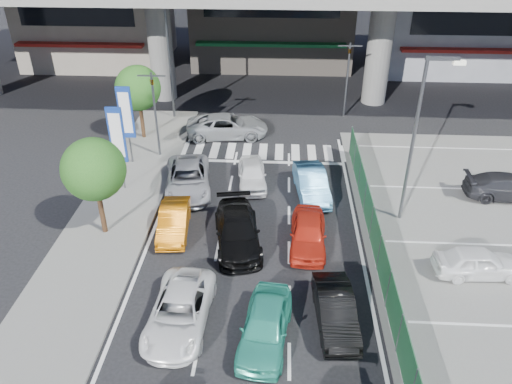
# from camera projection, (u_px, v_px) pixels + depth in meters

# --- Properties ---
(ground) EXTENTS (120.00, 120.00, 0.00)m
(ground) POSITION_uv_depth(u_px,v_px,m) (249.00, 298.00, 19.64)
(ground) COLOR black
(ground) RESTS_ON ground
(sidewalk_left) EXTENTS (4.00, 30.00, 0.12)m
(sidewalk_left) POSITION_uv_depth(u_px,v_px,m) (106.00, 232.00, 23.37)
(sidewalk_left) COLOR slate
(sidewalk_left) RESTS_ON ground
(fence_run) EXTENTS (0.16, 22.00, 1.80)m
(fence_run) POSITION_uv_depth(u_px,v_px,m) (383.00, 269.00, 19.78)
(fence_run) COLOR #1C522E
(fence_run) RESTS_ON ground
(traffic_light_left) EXTENTS (1.60, 1.24, 5.20)m
(traffic_light_left) POSITION_uv_depth(u_px,v_px,m) (153.00, 94.00, 28.18)
(traffic_light_left) COLOR #595B60
(traffic_light_left) RESTS_ON ground
(traffic_light_right) EXTENTS (1.60, 1.24, 5.20)m
(traffic_light_right) POSITION_uv_depth(u_px,v_px,m) (349.00, 62.00, 33.61)
(traffic_light_right) COLOR #595B60
(traffic_light_right) RESTS_ON ground
(street_lamp_right) EXTENTS (1.65, 0.22, 8.00)m
(street_lamp_right) POSITION_uv_depth(u_px,v_px,m) (419.00, 129.00, 21.98)
(street_lamp_right) COLOR #595B60
(street_lamp_right) RESTS_ON ground
(street_lamp_left) EXTENTS (1.65, 0.22, 8.00)m
(street_lamp_left) POSITION_uv_depth(u_px,v_px,m) (171.00, 51.00, 32.89)
(street_lamp_left) COLOR #595B60
(street_lamp_left) RESTS_ON ground
(signboard_near) EXTENTS (0.80, 0.14, 4.70)m
(signboard_near) POSITION_uv_depth(u_px,v_px,m) (117.00, 138.00, 25.25)
(signboard_near) COLOR #595B60
(signboard_near) RESTS_ON ground
(signboard_far) EXTENTS (0.80, 0.14, 4.70)m
(signboard_far) POSITION_uv_depth(u_px,v_px,m) (126.00, 115.00, 27.84)
(signboard_far) COLOR #595B60
(signboard_far) RESTS_ON ground
(tree_near) EXTENTS (2.80, 2.80, 4.80)m
(tree_near) POSITION_uv_depth(u_px,v_px,m) (94.00, 170.00, 21.66)
(tree_near) COLOR #382314
(tree_near) RESTS_ON ground
(tree_far) EXTENTS (2.80, 2.80, 4.80)m
(tree_far) POSITION_uv_depth(u_px,v_px,m) (138.00, 88.00, 30.68)
(tree_far) COLOR #382314
(tree_far) RESTS_ON ground
(sedan_white_mid_left) EXTENTS (2.25, 4.60, 1.26)m
(sedan_white_mid_left) POSITION_uv_depth(u_px,v_px,m) (180.00, 311.00, 18.15)
(sedan_white_mid_left) COLOR white
(sedan_white_mid_left) RESTS_ON ground
(taxi_teal_mid) EXTENTS (2.10, 4.20, 1.37)m
(taxi_teal_mid) POSITION_uv_depth(u_px,v_px,m) (265.00, 326.00, 17.47)
(taxi_teal_mid) COLOR teal
(taxi_teal_mid) RESTS_ON ground
(hatch_black_mid_right) EXTENTS (1.63, 3.89, 1.25)m
(hatch_black_mid_right) POSITION_uv_depth(u_px,v_px,m) (335.00, 310.00, 18.20)
(hatch_black_mid_right) COLOR black
(hatch_black_mid_right) RESTS_ON ground
(taxi_orange_left) EXTENTS (1.62, 3.81, 1.22)m
(taxi_orange_left) POSITION_uv_depth(u_px,v_px,m) (174.00, 221.00, 23.18)
(taxi_orange_left) COLOR #BB6208
(taxi_orange_left) RESTS_ON ground
(sedan_black_mid) EXTENTS (2.70, 5.01, 1.38)m
(sedan_black_mid) POSITION_uv_depth(u_px,v_px,m) (237.00, 231.00, 22.38)
(sedan_black_mid) COLOR black
(sedan_black_mid) RESTS_ON ground
(taxi_orange_right) EXTENTS (1.75, 4.01, 1.35)m
(taxi_orange_right) POSITION_uv_depth(u_px,v_px,m) (308.00, 233.00, 22.26)
(taxi_orange_right) COLOR red
(taxi_orange_right) RESTS_ON ground
(wagon_silver_front_left) EXTENTS (3.07, 5.27, 1.38)m
(wagon_silver_front_left) POSITION_uv_depth(u_px,v_px,m) (188.00, 179.00, 26.44)
(wagon_silver_front_left) COLOR #A3A3AA
(wagon_silver_front_left) RESTS_ON ground
(sedan_white_front_mid) EXTENTS (1.88, 3.81, 1.25)m
(sedan_white_front_mid) POSITION_uv_depth(u_px,v_px,m) (252.00, 174.00, 27.01)
(sedan_white_front_mid) COLOR white
(sedan_white_front_mid) RESTS_ON ground
(kei_truck_front_right) EXTENTS (1.99, 4.34, 1.38)m
(kei_truck_front_right) POSITION_uv_depth(u_px,v_px,m) (311.00, 183.00, 26.03)
(kei_truck_front_right) COLOR #488CBD
(kei_truck_front_right) RESTS_ON ground
(crossing_wagon_silver) EXTENTS (5.49, 3.02, 1.46)m
(crossing_wagon_silver) POSITION_uv_depth(u_px,v_px,m) (227.00, 126.00, 32.33)
(crossing_wagon_silver) COLOR #989C9F
(crossing_wagon_silver) RESTS_ON ground
(parked_sedan_white) EXTENTS (3.70, 1.65, 1.24)m
(parked_sedan_white) POSITION_uv_depth(u_px,v_px,m) (479.00, 262.00, 20.49)
(parked_sedan_white) COLOR white
(parked_sedan_white) RESTS_ON parking_lot
(parked_sedan_dgrey) EXTENTS (4.42, 1.90, 1.27)m
(parked_sedan_dgrey) POSITION_uv_depth(u_px,v_px,m) (508.00, 187.00, 25.71)
(parked_sedan_dgrey) COLOR #2B2B30
(parked_sedan_dgrey) RESTS_ON parking_lot
(traffic_cone) EXTENTS (0.45, 0.45, 0.68)m
(traffic_cone) POSITION_uv_depth(u_px,v_px,m) (379.00, 232.00, 22.82)
(traffic_cone) COLOR red
(traffic_cone) RESTS_ON parking_lot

